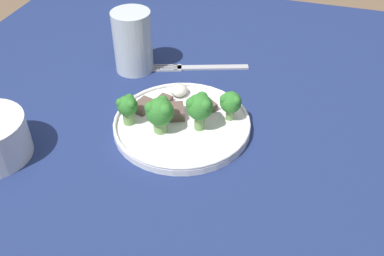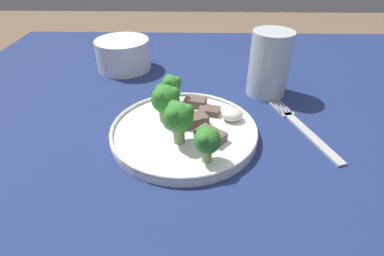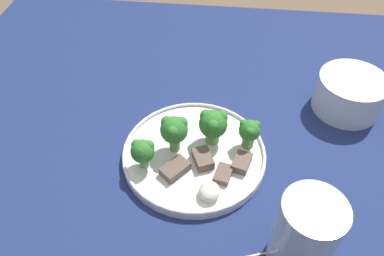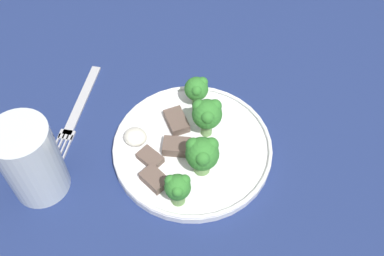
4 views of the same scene
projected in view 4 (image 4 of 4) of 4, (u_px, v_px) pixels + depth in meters
name	position (u px, v px, depth m)	size (l,w,h in m)	color
table	(168.00, 175.00, 0.77)	(1.13, 1.11, 0.75)	navy
dinner_plate	(192.00, 148.00, 0.68)	(0.24, 0.24, 0.02)	white
fork	(77.00, 112.00, 0.73)	(0.08, 0.20, 0.00)	#B2B2B7
drinking_glass	(32.00, 164.00, 0.60)	(0.08, 0.08, 0.13)	silver
broccoli_floret_near_rim_left	(202.00, 154.00, 0.62)	(0.05, 0.05, 0.06)	#709E56
broccoli_floret_center_left	(207.00, 114.00, 0.65)	(0.05, 0.04, 0.07)	#709E56
broccoli_floret_back_left	(178.00, 188.00, 0.59)	(0.04, 0.04, 0.05)	#709E56
broccoli_floret_front_left	(196.00, 89.00, 0.70)	(0.04, 0.04, 0.05)	#709E56
meat_slice_front_slice	(175.00, 120.00, 0.70)	(0.05, 0.05, 0.01)	brown
meat_slice_middle_slice	(177.00, 147.00, 0.66)	(0.05, 0.04, 0.02)	brown
meat_slice_rear_slice	(154.00, 179.00, 0.63)	(0.04, 0.04, 0.01)	brown
meat_slice_edge_slice	(147.00, 157.00, 0.66)	(0.04, 0.03, 0.01)	brown
sauce_dollop	(135.00, 137.00, 0.67)	(0.04, 0.03, 0.02)	silver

